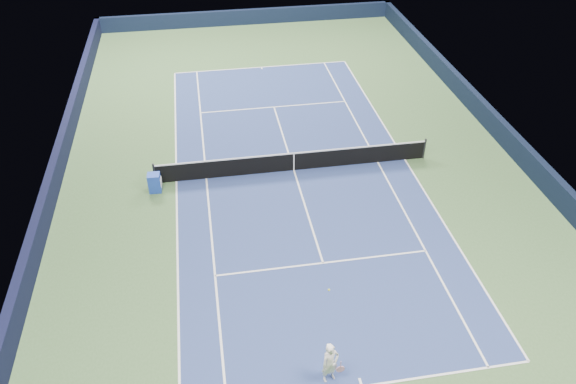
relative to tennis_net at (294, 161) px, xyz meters
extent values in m
plane|color=#3C5C32|center=(0.00, 0.00, -0.50)|extent=(40.00, 40.00, 0.00)
cube|color=#101932|center=(0.00, 19.82, 0.05)|extent=(22.00, 0.35, 1.10)
cube|color=black|center=(10.82, 0.00, 0.05)|extent=(0.35, 40.00, 1.10)
cube|color=black|center=(-10.82, 0.00, 0.05)|extent=(0.35, 40.00, 1.10)
cube|color=navy|center=(0.00, 0.00, -0.50)|extent=(10.97, 23.77, 0.01)
cube|color=white|center=(0.00, 11.88, -0.50)|extent=(10.97, 0.08, 0.00)
cube|color=white|center=(5.49, 0.00, -0.50)|extent=(0.08, 23.77, 0.00)
cube|color=white|center=(-5.49, 0.00, -0.50)|extent=(0.08, 23.77, 0.00)
cube|color=white|center=(4.12, 0.00, -0.50)|extent=(0.08, 23.77, 0.00)
cube|color=white|center=(-4.12, 0.00, -0.50)|extent=(0.08, 23.77, 0.00)
cube|color=white|center=(0.00, 6.40, -0.50)|extent=(8.23, 0.08, 0.00)
cube|color=white|center=(0.00, -6.40, -0.50)|extent=(8.23, 0.08, 0.00)
cube|color=white|center=(0.00, 0.00, -0.50)|extent=(0.08, 12.80, 0.00)
cube|color=white|center=(0.00, 11.73, -0.50)|extent=(0.08, 0.30, 0.00)
cube|color=white|center=(0.00, -11.73, -0.50)|extent=(0.08, 0.30, 0.00)
cylinder|color=black|center=(-6.40, 0.00, 0.03)|extent=(0.10, 0.10, 1.07)
cylinder|color=black|center=(6.40, 0.00, 0.03)|extent=(0.10, 0.10, 1.07)
cube|color=black|center=(0.00, 0.00, -0.05)|extent=(12.80, 0.03, 0.91)
cube|color=white|center=(0.00, 0.00, 0.44)|extent=(12.80, 0.04, 0.06)
cube|color=white|center=(0.00, 0.00, -0.05)|extent=(0.05, 0.04, 0.91)
cube|color=#1E41B8|center=(-6.40, -0.58, -0.06)|extent=(0.56, 0.51, 0.89)
cube|color=white|center=(-6.11, -0.58, -0.05)|extent=(0.04, 0.39, 0.39)
imported|color=white|center=(-0.92, -11.43, 0.27)|extent=(0.65, 0.52, 1.54)
cylinder|color=pink|center=(-0.60, -11.48, 0.20)|extent=(0.03, 0.03, 0.25)
cylinder|color=black|center=(-0.60, -11.48, -0.04)|extent=(0.25, 0.02, 0.25)
cylinder|color=pink|center=(-0.60, -11.48, -0.04)|extent=(0.27, 0.03, 0.27)
sphere|color=yellow|center=(-0.82, -10.43, 2.35)|extent=(0.07, 0.07, 0.07)
camera|label=1|loc=(-3.92, -21.57, 14.43)|focal=35.00mm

